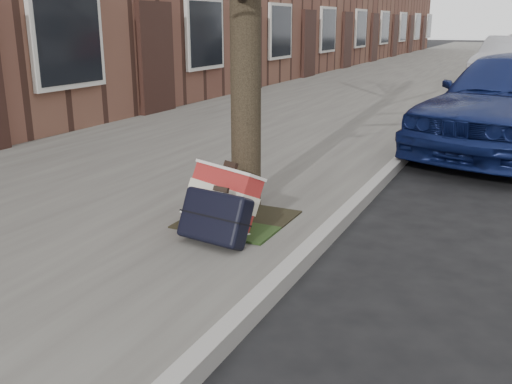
% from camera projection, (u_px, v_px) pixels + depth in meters
% --- Properties ---
extents(ground, '(120.00, 120.00, 0.00)m').
position_uv_depth(ground, '(469.00, 363.00, 3.03)').
color(ground, black).
rests_on(ground, ground).
extents(near_sidewalk, '(5.00, 70.00, 0.12)m').
position_uv_depth(near_sidewalk, '(394.00, 79.00, 17.52)').
color(near_sidewalk, '#66635D').
rests_on(near_sidewalk, ground).
extents(dirt_patch, '(0.85, 0.85, 0.02)m').
position_uv_depth(dirt_patch, '(238.00, 219.00, 4.86)').
color(dirt_patch, black).
rests_on(dirt_patch, near_sidewalk).
extents(suitcase_red, '(0.74, 0.57, 0.51)m').
position_uv_depth(suitcase_red, '(222.00, 197.00, 4.65)').
color(suitcase_red, maroon).
rests_on(suitcase_red, near_sidewalk).
extents(suitcase_navy, '(0.59, 0.39, 0.43)m').
position_uv_depth(suitcase_navy, '(215.00, 217.00, 4.29)').
color(suitcase_navy, black).
rests_on(suitcase_navy, near_sidewalk).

